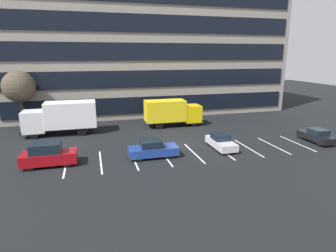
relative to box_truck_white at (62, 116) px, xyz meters
name	(u,v)px	position (x,y,z in m)	size (l,w,h in m)	color
ground_plane	(182,142)	(12.19, -6.40, -2.07)	(120.00, 120.00, 0.00)	black
office_building	(147,41)	(12.19, 11.55, 8.73)	(41.44, 12.27, 21.60)	gray
lot_markings	(194,153)	(12.19, -9.87, -2.07)	(22.54, 5.40, 0.01)	silver
box_truck_white	(62,116)	(0.00, 0.00, 0.00)	(7.95, 2.63, 3.68)	white
box_truck_yellow_all	(172,112)	(13.00, 0.38, -0.20)	(7.16, 2.37, 3.32)	yellow
sedan_navy	(153,149)	(8.29, -9.89, -1.34)	(4.34, 1.82, 1.55)	navy
sedan_black	(317,136)	(25.59, -9.98, -1.40)	(1.66, 3.95, 1.42)	black
suv_maroon	(48,155)	(-0.30, -9.62, -1.14)	(4.30, 1.82, 1.94)	maroon
sedan_silver	(221,142)	(15.13, -9.31, -1.40)	(1.66, 3.97, 1.42)	silver
bare_tree	(19,87)	(-4.81, 3.83, 3.06)	(3.75, 3.75, 7.02)	#473323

